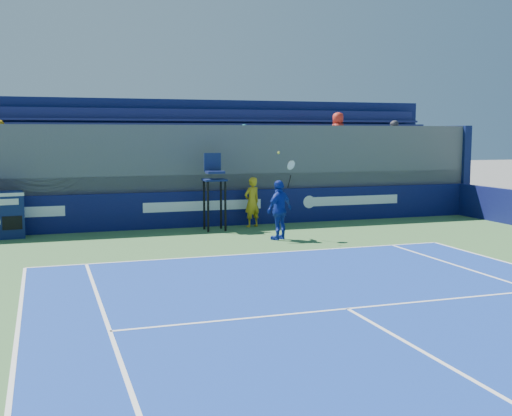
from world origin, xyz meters
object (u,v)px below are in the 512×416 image
object	(u,v)px
ball_person	(252,202)
match_clock	(0,214)
umpire_chair	(214,183)
tennis_player	(280,210)

from	to	relation	value
ball_person	match_clock	xyz separation A→B (m)	(-7.79, 0.09, -0.10)
match_clock	umpire_chair	world-z (taller)	umpire_chair
ball_person	tennis_player	size ratio (longest dim) A/B	0.64
umpire_chair	tennis_player	xyz separation A→B (m)	(1.33, -2.40, -0.64)
match_clock	tennis_player	xyz separation A→B (m)	(7.75, -2.81, 0.15)
match_clock	tennis_player	size ratio (longest dim) A/B	0.54
umpire_chair	tennis_player	size ratio (longest dim) A/B	0.96
ball_person	umpire_chair	world-z (taller)	umpire_chair
ball_person	umpire_chair	bearing A→B (deg)	-8.45
match_clock	umpire_chair	bearing A→B (deg)	-3.60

